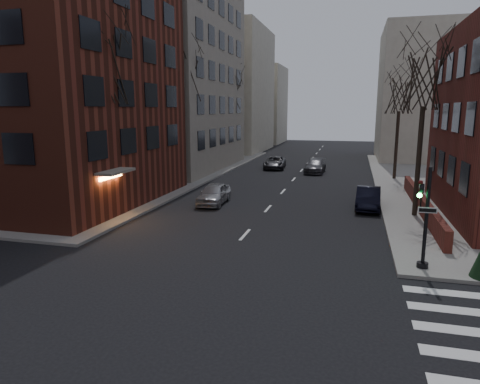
# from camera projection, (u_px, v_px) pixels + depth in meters

# --- Properties ---
(ground) EXTENTS (160.00, 160.00, 0.00)m
(ground) POSITION_uv_depth(u_px,v_px,m) (124.00, 372.00, 10.41)
(ground) COLOR black
(ground) RESTS_ON ground
(sidewalk_far_left) EXTENTS (44.00, 44.00, 0.15)m
(sidewalk_far_left) POSITION_uv_depth(u_px,v_px,m) (26.00, 168.00, 46.18)
(sidewalk_far_left) COLOR gray
(sidewalk_far_left) RESTS_ON ground
(building_left_brick) EXTENTS (15.00, 15.00, 18.00)m
(building_left_brick) POSITION_uv_depth(u_px,v_px,m) (35.00, 67.00, 28.26)
(building_left_brick) COLOR maroon
(building_left_brick) RESTS_ON ground
(building_left_tan) EXTENTS (18.00, 18.00, 28.00)m
(building_left_tan) POSITION_uv_depth(u_px,v_px,m) (139.00, 33.00, 44.28)
(building_left_tan) COLOR gray
(building_left_tan) RESTS_ON ground
(low_wall_right) EXTENTS (0.35, 16.00, 1.00)m
(low_wall_right) POSITION_uv_depth(u_px,v_px,m) (421.00, 204.00, 25.96)
(low_wall_right) COLOR #5B201A
(low_wall_right) RESTS_ON sidewalk_far_right
(building_distant_la) EXTENTS (14.00, 16.00, 18.00)m
(building_distant_la) POSITION_uv_depth(u_px,v_px,m) (219.00, 91.00, 64.65)
(building_distant_la) COLOR beige
(building_distant_la) RESTS_ON ground
(building_distant_ra) EXTENTS (14.00, 14.00, 16.00)m
(building_distant_ra) POSITION_uv_depth(u_px,v_px,m) (439.00, 95.00, 52.52)
(building_distant_ra) COLOR beige
(building_distant_ra) RESTS_ON ground
(building_distant_lb) EXTENTS (10.00, 12.00, 14.00)m
(building_distant_lb) POSITION_uv_depth(u_px,v_px,m) (257.00, 105.00, 80.65)
(building_distant_lb) COLOR beige
(building_distant_lb) RESTS_ON ground
(traffic_signal) EXTENTS (0.76, 0.44, 4.00)m
(traffic_signal) POSITION_uv_depth(u_px,v_px,m) (424.00, 224.00, 16.58)
(traffic_signal) COLOR black
(traffic_signal) RESTS_ON sidewalk_far_right
(tree_left_a) EXTENTS (4.18, 4.18, 10.26)m
(tree_left_a) POSITION_uv_depth(u_px,v_px,m) (104.00, 70.00, 24.29)
(tree_left_a) COLOR #2D231C
(tree_left_a) RESTS_ON sidewalk_far_left
(tree_left_b) EXTENTS (4.40, 4.40, 10.80)m
(tree_left_b) POSITION_uv_depth(u_px,v_px,m) (184.00, 77.00, 35.59)
(tree_left_b) COLOR #2D231C
(tree_left_b) RESTS_ON sidewalk_far_left
(tree_left_c) EXTENTS (3.96, 3.96, 9.72)m
(tree_left_c) POSITION_uv_depth(u_px,v_px,m) (231.00, 94.00, 49.04)
(tree_left_c) COLOR #2D231C
(tree_left_c) RESTS_ON sidewalk_far_left
(tree_right_a) EXTENTS (3.96, 3.96, 9.72)m
(tree_right_a) POSITION_uv_depth(u_px,v_px,m) (425.00, 77.00, 23.73)
(tree_right_a) COLOR #2D231C
(tree_right_a) RESTS_ON sidewalk_far_right
(tree_right_b) EXTENTS (3.74, 3.74, 9.18)m
(tree_right_b) POSITION_uv_depth(u_px,v_px,m) (400.00, 94.00, 37.09)
(tree_right_b) COLOR #2D231C
(tree_right_b) RESTS_ON sidewalk_far_right
(streetlamp_near) EXTENTS (0.36, 0.36, 6.28)m
(streetlamp_near) POSITION_uv_depth(u_px,v_px,m) (173.00, 137.00, 32.54)
(streetlamp_near) COLOR black
(streetlamp_near) RESTS_ON sidewalk_far_left
(streetlamp_far) EXTENTS (0.36, 0.36, 6.28)m
(streetlamp_far) POSITION_uv_depth(u_px,v_px,m) (240.00, 126.00, 51.51)
(streetlamp_far) COLOR black
(streetlamp_far) RESTS_ON sidewalk_far_left
(parked_sedan) EXTENTS (1.63, 4.26, 1.39)m
(parked_sedan) POSITION_uv_depth(u_px,v_px,m) (368.00, 198.00, 27.31)
(parked_sedan) COLOR black
(parked_sedan) RESTS_ON ground
(car_lane_silver) EXTENTS (1.78, 4.13, 1.39)m
(car_lane_silver) POSITION_uv_depth(u_px,v_px,m) (214.00, 194.00, 28.75)
(car_lane_silver) COLOR #AAAAAF
(car_lane_silver) RESTS_ON ground
(car_lane_gray) EXTENTS (2.00, 4.61, 1.32)m
(car_lane_gray) POSITION_uv_depth(u_px,v_px,m) (315.00, 166.00, 42.85)
(car_lane_gray) COLOR #404045
(car_lane_gray) RESTS_ON ground
(car_lane_far) EXTENTS (2.52, 4.83, 1.30)m
(car_lane_far) POSITION_uv_depth(u_px,v_px,m) (275.00, 162.00, 45.85)
(car_lane_far) COLOR #424147
(car_lane_far) RESTS_ON ground
(sandwich_board) EXTENTS (0.40, 0.54, 0.83)m
(sandwich_board) POSITION_uv_depth(u_px,v_px,m) (437.00, 222.00, 22.00)
(sandwich_board) COLOR white
(sandwich_board) RESTS_ON sidewalk_far_right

